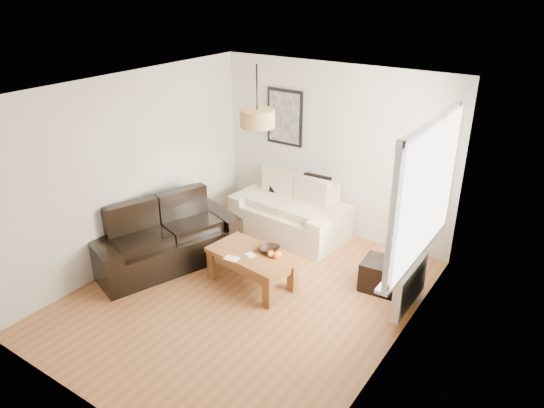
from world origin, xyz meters
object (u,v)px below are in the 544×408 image
Objects in this scene: loveseat_cream at (290,207)px; coffee_table at (252,268)px; sofa_leather at (164,235)px; ottoman at (389,277)px.

loveseat_cream reaches higher than coffee_table.
loveseat_cream is 1.57m from coffee_table.
sofa_leather is 1.37m from coffee_table.
sofa_leather is at bearing -114.68° from loveseat_cream.
coffee_table is 1.64× the size of ottoman.
sofa_leather is (-0.97, -1.73, -0.00)m from loveseat_cream.
loveseat_cream is 2.52× the size of ottoman.
loveseat_cream is 0.87× the size of sofa_leather.
ottoman is (1.91, -0.66, -0.23)m from loveseat_cream.
ottoman is at bearing -50.23° from sofa_leather.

